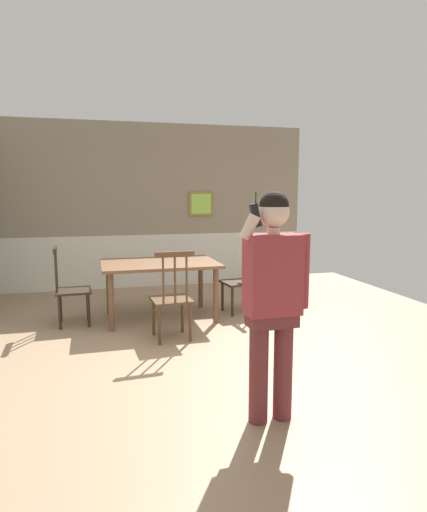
{
  "coord_description": "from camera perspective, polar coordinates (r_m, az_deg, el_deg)",
  "views": [
    {
      "loc": [
        -0.96,
        -4.41,
        1.68
      ],
      "look_at": [
        0.02,
        -0.67,
        1.12
      ],
      "focal_mm": 30.93,
      "sensor_mm": 36.0,
      "label": 1
    }
  ],
  "objects": [
    {
      "name": "chair_near_window",
      "position": [
        6.21,
        3.61,
        -3.2
      ],
      "size": [
        0.48,
        0.48,
        0.92
      ],
      "rotation": [
        0.0,
        0.0,
        1.69
      ],
      "color": "#2D2319",
      "rests_on": "ground_plane"
    },
    {
      "name": "room_back_partition",
      "position": [
        7.96,
        -7.77,
        6.03
      ],
      "size": [
        5.53,
        0.17,
        2.87
      ],
      "color": "gray",
      "rests_on": "ground_plane"
    },
    {
      "name": "chair_by_doorway",
      "position": [
        5.89,
        -18.07,
        -4.0
      ],
      "size": [
        0.45,
        0.45,
        1.01
      ],
      "rotation": [
        0.0,
        0.0,
        4.77
      ],
      "color": "#2D2319",
      "rests_on": "ground_plane"
    },
    {
      "name": "ground_plane",
      "position": [
        4.82,
        -2.33,
        -12.17
      ],
      "size": [
        7.64,
        7.64,
        0.0
      ],
      "primitive_type": "plane",
      "color": "#9E7F60"
    },
    {
      "name": "dining_table",
      "position": [
        5.9,
        -6.96,
        -1.65
      ],
      "size": [
        1.53,
        1.05,
        0.76
      ],
      "rotation": [
        0.0,
        0.0,
        0.01
      ],
      "color": "brown",
      "rests_on": "ground_plane"
    },
    {
      "name": "person_figure",
      "position": [
        3.19,
        7.74,
        -4.69
      ],
      "size": [
        0.55,
        0.23,
        1.69
      ],
      "rotation": [
        0.0,
        0.0,
        3.18
      ],
      "color": "brown",
      "rests_on": "ground_plane"
    },
    {
      "name": "chair_at_table_head",
      "position": [
        5.06,
        -5.39,
        -5.4
      ],
      "size": [
        0.47,
        0.47,
        1.04
      ],
      "rotation": [
        0.0,
        0.0,
        0.07
      ],
      "color": "#513823",
      "rests_on": "ground_plane"
    }
  ]
}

